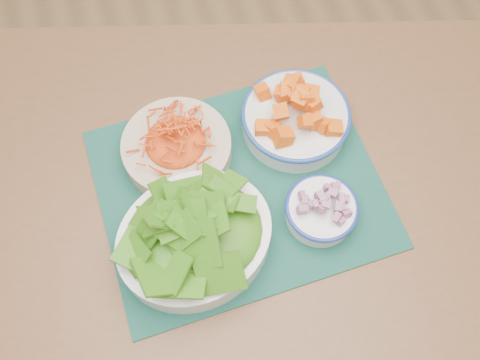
# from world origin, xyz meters

# --- Properties ---
(ground) EXTENTS (4.00, 4.00, 0.00)m
(ground) POSITION_xyz_m (0.00, 0.00, 0.00)
(ground) COLOR #A98051
(ground) RESTS_ON ground
(table) EXTENTS (1.38, 1.10, 0.75)m
(table) POSITION_xyz_m (0.15, -0.02, 0.65)
(table) COLOR brown
(table) RESTS_ON ground
(placemat) EXTENTS (0.50, 0.42, 0.00)m
(placemat) POSITION_xyz_m (0.13, 0.02, 0.75)
(placemat) COLOR #0B2F28
(placemat) RESTS_ON table
(carrot_bowl) EXTENTS (0.21, 0.21, 0.07)m
(carrot_bowl) POSITION_xyz_m (0.04, 0.11, 0.79)
(carrot_bowl) COLOR #C2AD90
(carrot_bowl) RESTS_ON placemat
(squash_bowl) EXTENTS (0.20, 0.20, 0.09)m
(squash_bowl) POSITION_xyz_m (0.26, 0.11, 0.80)
(squash_bowl) COLOR silver
(squash_bowl) RESTS_ON placemat
(lettuce_bowl) EXTENTS (0.31, 0.28, 0.11)m
(lettuce_bowl) POSITION_xyz_m (0.03, -0.07, 0.81)
(lettuce_bowl) COLOR white
(lettuce_bowl) RESTS_ON placemat
(onion_bowl) EXTENTS (0.13, 0.13, 0.06)m
(onion_bowl) POSITION_xyz_m (0.25, -0.07, 0.78)
(onion_bowl) COLOR silver
(onion_bowl) RESTS_ON placemat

